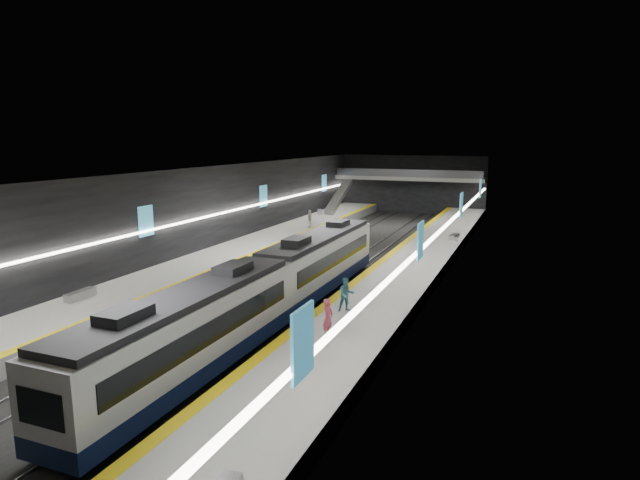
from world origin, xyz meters
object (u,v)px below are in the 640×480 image
at_px(bench_left_near, 80,295).
at_px(bench_right_far, 454,236).
at_px(train, 269,287).
at_px(passenger_left_a, 310,219).
at_px(bench_left_far, 320,212).
at_px(escalator, 339,197).
at_px(passenger_right_a, 328,318).
at_px(passenger_right_b, 346,295).

xyz_separation_m(bench_left_near, bench_right_far, (17.79, 27.84, -0.03)).
distance_m(train, passenger_left_a, 27.35).
distance_m(train, bench_left_far, 37.77).
bearing_deg(bench_left_far, bench_left_near, -113.85).
distance_m(bench_left_near, passenger_left_a, 28.85).
bearing_deg(escalator, bench_right_far, -39.63).
bearing_deg(passenger_left_a, passenger_right_a, 5.98).
bearing_deg(bench_right_far, escalator, 148.01).
relative_size(escalator, bench_right_far, 4.39).
height_order(bench_left_far, bench_right_far, bench_left_far).
height_order(train, bench_right_far, train).
height_order(escalator, passenger_right_b, escalator).
distance_m(bench_right_far, passenger_left_a, 15.26).
relative_size(passenger_right_b, passenger_left_a, 1.02).
xyz_separation_m(escalator, bench_right_far, (16.66, -13.80, -1.68)).
height_order(train, passenger_left_a, train).
height_order(escalator, bench_left_far, escalator).
xyz_separation_m(train, bench_right_far, (6.66, 25.09, -0.97)).
xyz_separation_m(train, passenger_right_a, (4.67, -2.93, -0.26)).
distance_m(bench_left_near, passenger_right_b, 15.84).
bearing_deg(passenger_right_b, escalator, 74.20).
xyz_separation_m(escalator, bench_left_far, (-1.49, -2.92, -1.66)).
distance_m(train, passenger_right_b, 4.36).
bearing_deg(bench_left_far, passenger_right_b, -90.17).
distance_m(escalator, passenger_right_a, 44.33).
height_order(bench_left_near, passenger_right_b, passenger_right_b).
bearing_deg(bench_left_near, bench_right_far, 56.87).
bearing_deg(passenger_right_b, bench_right_far, 47.88).
distance_m(escalator, passenger_left_a, 13.03).
height_order(escalator, passenger_right_a, escalator).
xyz_separation_m(passenger_right_a, passenger_right_b, (-0.43, 3.91, 0.01)).
xyz_separation_m(escalator, passenger_right_a, (14.67, -41.82, -0.97)).
xyz_separation_m(train, passenger_right_b, (4.24, 0.99, -0.25)).
relative_size(train, bench_right_far, 16.48).
bearing_deg(escalator, bench_left_near, -91.56).
distance_m(passenger_right_a, passenger_right_b, 3.94).
bearing_deg(escalator, train, -75.58).
relative_size(train, passenger_right_a, 16.10).
bearing_deg(passenger_right_a, bench_right_far, 2.34).
xyz_separation_m(escalator, passenger_left_a, (1.44, -12.91, -0.97)).
distance_m(bench_left_far, passenger_right_b, 38.36).
xyz_separation_m(bench_left_far, bench_right_far, (18.15, -10.87, -0.01)).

